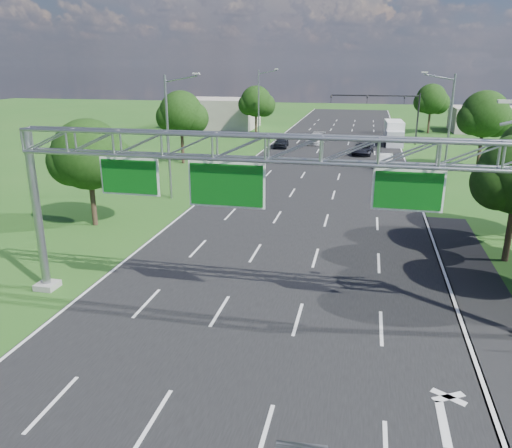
# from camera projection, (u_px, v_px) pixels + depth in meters

# --- Properties ---
(ground) EXTENTS (220.00, 220.00, 0.00)m
(ground) POSITION_uv_depth(u_px,v_px,m) (307.00, 206.00, 39.67)
(ground) COLOR #205118
(ground) RESTS_ON ground
(road) EXTENTS (18.00, 180.00, 0.02)m
(road) POSITION_uv_depth(u_px,v_px,m) (307.00, 206.00, 39.67)
(road) COLOR black
(road) RESTS_ON ground
(road_flare) EXTENTS (3.00, 30.00, 0.02)m
(road_flare) POSITION_uv_depth(u_px,v_px,m) (488.00, 313.00, 22.71)
(road_flare) COLOR black
(road_flare) RESTS_ON ground
(sign_gantry) EXTENTS (23.50, 1.00, 9.56)m
(sign_gantry) POSITION_uv_depth(u_px,v_px,m) (269.00, 162.00, 20.76)
(sign_gantry) COLOR gray
(sign_gantry) RESTS_ON ground
(traffic_signal) EXTENTS (12.21, 0.24, 7.00)m
(traffic_signal) POSITION_uv_depth(u_px,v_px,m) (392.00, 106.00, 69.09)
(traffic_signal) COLOR black
(traffic_signal) RESTS_ON ground
(streetlight_l_near) EXTENTS (2.97, 0.22, 10.16)m
(streetlight_l_near) POSITION_uv_depth(u_px,v_px,m) (170.00, 132.00, 40.28)
(streetlight_l_near) COLOR gray
(streetlight_l_near) RESTS_ON ground
(streetlight_l_far) EXTENTS (2.97, 0.22, 10.16)m
(streetlight_l_far) POSITION_uv_depth(u_px,v_px,m) (260.00, 101.00, 72.81)
(streetlight_l_far) COLOR gray
(streetlight_l_far) RESTS_ON ground
(streetlight_r_mid) EXTENTS (2.97, 0.22, 10.16)m
(streetlight_r_mid) POSITION_uv_depth(u_px,v_px,m) (447.00, 125.00, 44.94)
(streetlight_r_mid) COLOR gray
(streetlight_r_mid) RESTS_ON ground
(tree_verge_la) EXTENTS (5.76, 4.80, 7.40)m
(tree_verge_la) POSITION_uv_depth(u_px,v_px,m) (90.00, 158.00, 33.66)
(tree_verge_la) COLOR #2D2116
(tree_verge_la) RESTS_ON ground
(tree_verge_lb) EXTENTS (5.76, 4.80, 8.06)m
(tree_verge_lb) POSITION_uv_depth(u_px,v_px,m) (182.00, 115.00, 55.25)
(tree_verge_lb) COLOR #2D2116
(tree_verge_lb) RESTS_ON ground
(tree_verge_lc) EXTENTS (5.76, 4.80, 7.62)m
(tree_verge_lc) POSITION_uv_depth(u_px,v_px,m) (257.00, 103.00, 78.01)
(tree_verge_lc) COLOR #2D2116
(tree_verge_lc) RESTS_ON ground
(tree_verge_rd) EXTENTS (5.76, 4.80, 8.28)m
(tree_verge_rd) POSITION_uv_depth(u_px,v_px,m) (485.00, 116.00, 51.42)
(tree_verge_rd) COLOR #2D2116
(tree_verge_rd) RESTS_ON ground
(tree_verge_re) EXTENTS (5.76, 4.80, 7.84)m
(tree_verge_re) POSITION_uv_depth(u_px,v_px,m) (432.00, 101.00, 79.85)
(tree_verge_re) COLOR #2D2116
(tree_verge_re) RESTS_ON ground
(building_left) EXTENTS (14.00, 10.00, 5.00)m
(building_left) POSITION_uv_depth(u_px,v_px,m) (216.00, 113.00, 88.03)
(building_left) COLOR gray
(building_left) RESTS_ON ground
(building_right) EXTENTS (12.00, 9.00, 4.00)m
(building_right) POSITION_uv_depth(u_px,v_px,m) (490.00, 120.00, 82.48)
(building_right) COLOR gray
(building_right) RESTS_ON ground
(car_queue_a) EXTENTS (2.71, 5.31, 1.48)m
(car_queue_a) POSITION_uv_depth(u_px,v_px,m) (316.00, 139.00, 70.42)
(car_queue_a) COLOR #B9B9B9
(car_queue_a) RESTS_ON ground
(car_queue_b) EXTENTS (2.75, 5.12, 1.37)m
(car_queue_b) POSITION_uv_depth(u_px,v_px,m) (363.00, 149.00, 62.12)
(car_queue_b) COLOR black
(car_queue_b) RESTS_ON ground
(car_queue_c) EXTENTS (2.06, 4.52, 1.51)m
(car_queue_c) POSITION_uv_depth(u_px,v_px,m) (281.00, 142.00, 67.38)
(car_queue_c) COLOR black
(car_queue_c) RESTS_ON ground
(car_queue_d) EXTENTS (1.99, 4.31, 1.37)m
(car_queue_d) POSITION_uv_depth(u_px,v_px,m) (384.00, 160.00, 54.92)
(car_queue_d) COLOR silver
(car_queue_d) RESTS_ON ground
(box_truck) EXTENTS (2.62, 8.26, 3.10)m
(box_truck) POSITION_uv_depth(u_px,v_px,m) (394.00, 133.00, 70.38)
(box_truck) COLOR white
(box_truck) RESTS_ON ground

